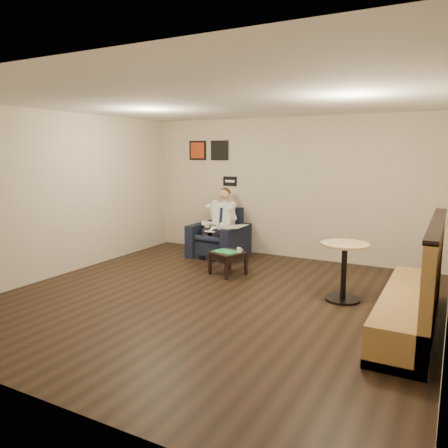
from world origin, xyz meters
The scene contains 18 objects.
ground centered at (0.00, 0.00, 0.00)m, with size 6.00×6.00×0.00m, color black.
wall_back centered at (0.00, 3.00, 1.40)m, with size 6.00×0.02×2.80m, color beige.
wall_front centered at (0.00, -3.00, 1.40)m, with size 6.00×0.02×2.80m, color beige.
wall_left centered at (-3.00, 0.00, 1.40)m, with size 0.02×6.00×2.80m, color beige.
ceiling centered at (0.00, 0.00, 2.80)m, with size 6.00×6.00×0.02m, color white.
seating_sign centered at (-1.30, 2.98, 1.50)m, with size 0.32×0.02×0.20m, color black.
art_print_left centered at (-2.10, 2.98, 2.15)m, with size 0.42×0.03×0.42m, color #BD3D17.
art_print_right centered at (-1.55, 2.98, 2.15)m, with size 0.42×0.03×0.42m, color black.
armchair centered at (-1.23, 2.36, 0.49)m, with size 1.00×1.00×0.97m, color black.
seated_man centered at (-1.24, 2.23, 0.66)m, with size 0.63×0.95×1.33m, color white, non-canonical shape.
lap_papers centered at (-1.24, 2.13, 0.60)m, with size 0.22×0.32×0.01m, color white.
newspaper centered at (-0.83, 2.24, 0.66)m, with size 0.42×0.53×0.01m, color silver.
side_table centered at (-0.42, 1.22, 0.20)m, with size 0.50×0.50×0.41m, color black.
green_folder centered at (-0.46, 1.21, 0.41)m, with size 0.41×0.29×0.01m, color #28CA62.
coffee_mug centered at (-0.23, 1.26, 0.45)m, with size 0.07×0.07×0.09m, color white.
smartphone centered at (-0.33, 1.33, 0.41)m, with size 0.13×0.06×0.01m, color black.
banquette centered at (2.59, 0.15, 0.66)m, with size 0.61×2.57×1.32m, color olive.
cafe_table centered at (1.66, 0.81, 0.42)m, with size 0.68×0.68×0.84m, color tan.
Camera 1 is at (2.99, -5.32, 2.11)m, focal length 35.00 mm.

